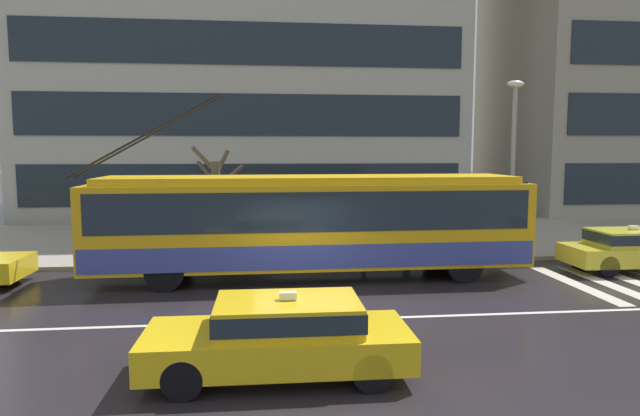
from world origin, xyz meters
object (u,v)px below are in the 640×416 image
object	(u,v)px
trolleybus	(311,222)
street_tree_bare	(216,195)
pedestrian_at_shelter	(365,208)
taxi_oncoming_near	(282,334)
bus_shelter	(217,201)
street_lamp	(513,151)
pedestrian_approaching_curb	(410,206)
taxi_ahead_of_bus	(636,248)

from	to	relation	value
trolleybus	street_tree_bare	world-z (taller)	trolleybus
trolleybus	street_tree_bare	distance (m)	5.90
pedestrian_at_shelter	taxi_oncoming_near	bearing A→B (deg)	-108.45
pedestrian_at_shelter	street_tree_bare	world-z (taller)	street_tree_bare
bus_shelter	street_lamp	distance (m)	10.27
trolleybus	pedestrian_approaching_curb	world-z (taller)	trolleybus
taxi_oncoming_near	street_lamp	bearing A→B (deg)	48.19
pedestrian_approaching_curb	street_lamp	size ratio (longest dim) A/B	0.34
bus_shelter	pedestrian_approaching_curb	distance (m)	6.73
taxi_ahead_of_bus	pedestrian_approaching_curb	distance (m)	7.12
trolleybus	pedestrian_approaching_curb	distance (m)	4.95
pedestrian_at_shelter	street_lamp	size ratio (longest dim) A/B	0.34
street_tree_bare	taxi_oncoming_near	bearing A→B (deg)	-80.54
pedestrian_at_shelter	pedestrian_approaching_curb	xyz separation A→B (m)	(1.70, 0.42, 0.02)
taxi_ahead_of_bus	taxi_oncoming_near	bearing A→B (deg)	-148.84
taxi_oncoming_near	bus_shelter	size ratio (longest dim) A/B	1.12
trolleybus	taxi_ahead_of_bus	world-z (taller)	trolleybus
trolleybus	pedestrian_approaching_curb	xyz separation A→B (m)	(3.79, 3.18, 0.09)
bus_shelter	pedestrian_at_shelter	world-z (taller)	bus_shelter
taxi_ahead_of_bus	pedestrian_approaching_curb	size ratio (longest dim) A/B	2.18
bus_shelter	pedestrian_at_shelter	size ratio (longest dim) A/B	1.95
trolleybus	taxi_ahead_of_bus	xyz separation A→B (m)	(9.99, -0.16, -0.92)
trolleybus	bus_shelter	bearing A→B (deg)	131.16
trolleybus	bus_shelter	size ratio (longest dim) A/B	3.32
pedestrian_at_shelter	bus_shelter	bearing A→B (deg)	173.33
trolleybus	pedestrian_at_shelter	xyz separation A→B (m)	(2.09, 2.77, 0.08)
taxi_oncoming_near	taxi_ahead_of_bus	bearing A→B (deg)	31.16
bus_shelter	pedestrian_approaching_curb	size ratio (longest dim) A/B	1.92
trolleybus	taxi_oncoming_near	world-z (taller)	trolleybus
bus_shelter	street_lamp	bearing A→B (deg)	-5.61
taxi_ahead_of_bus	bus_shelter	bearing A→B (deg)	164.77
pedestrian_at_shelter	pedestrian_approaching_curb	size ratio (longest dim) A/B	0.98
bus_shelter	pedestrian_at_shelter	xyz separation A→B (m)	(5.02, -0.59, -0.25)
taxi_oncoming_near	street_lamp	world-z (taller)	street_lamp
trolleybus	pedestrian_at_shelter	distance (m)	3.47
taxi_oncoming_near	street_tree_bare	size ratio (longest dim) A/B	1.17
pedestrian_approaching_curb	street_tree_bare	distance (m)	7.14
taxi_ahead_of_bus	bus_shelter	size ratio (longest dim) A/B	1.14
trolleybus	bus_shelter	distance (m)	4.47
bus_shelter	taxi_ahead_of_bus	bearing A→B (deg)	-15.23
taxi_ahead_of_bus	bus_shelter	distance (m)	13.45
street_tree_bare	trolleybus	bearing A→B (deg)	-58.12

